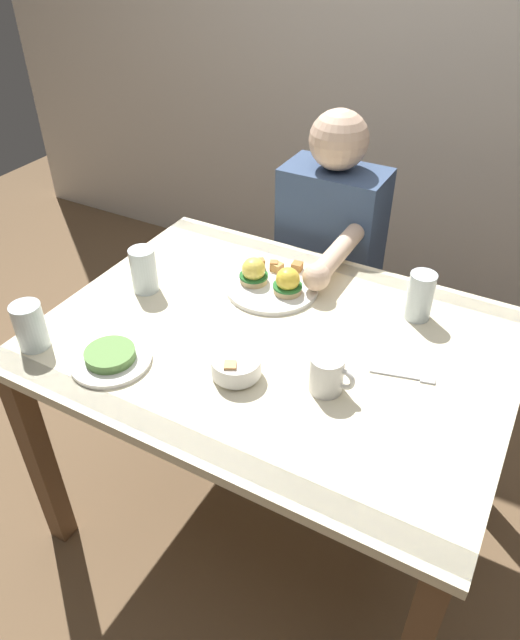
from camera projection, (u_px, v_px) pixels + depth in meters
ground_plane at (272, 509)px, 1.97m from camera, size 6.00×6.00×0.00m
back_wall at (459, 9)px, 2.23m from camera, size 4.80×0.10×2.60m
dining_table at (275, 368)px, 1.59m from camera, size 1.20×0.90×0.74m
eggs_benedict_plate at (271, 282)px, 1.68m from camera, size 0.27×0.27×0.09m
fruit_bowl at (236, 366)px, 1.39m from camera, size 0.12×0.12×0.06m
coffee_mug at (327, 373)px, 1.34m from camera, size 0.11×0.08×0.09m
fork at (407, 376)px, 1.40m from camera, size 0.15×0.06×0.00m
water_glass_near at (419, 299)px, 1.56m from camera, size 0.07×0.07×0.14m
water_glass_far at (144, 272)px, 1.66m from camera, size 0.07×0.07×0.13m
water_glass_extra at (31, 329)px, 1.46m from camera, size 0.08×0.08×0.13m
side_plate at (111, 358)px, 1.43m from camera, size 0.20×0.20×0.04m
diner_person at (327, 254)px, 2.04m from camera, size 0.34×0.54×1.14m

